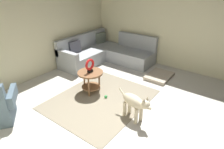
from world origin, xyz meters
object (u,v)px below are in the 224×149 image
sectional_couch (105,53)px  dog_bed_mat (159,76)px  side_table (90,77)px  torus_sculpture (90,65)px  dog_toy_ball (106,97)px  dog (135,103)px

sectional_couch → dog_bed_mat: bearing=-90.2°
side_table → sectional_couch: bearing=28.2°
side_table → dog_bed_mat: 2.03m
sectional_couch → torus_sculpture: 1.99m
side_table → dog_toy_ball: side_table is taller
sectional_couch → dog_bed_mat: sectional_couch is taller
dog_toy_ball → dog_bed_mat: bearing=-18.0°
sectional_couch → dog: 3.03m
sectional_couch → dog_toy_ball: (-1.72, -1.38, -0.25)m
dog_bed_mat → dog: 2.03m
sectional_couch → torus_sculpture: size_ratio=6.90×
sectional_couch → dog_toy_ball: size_ratio=30.79×
side_table → dog: size_ratio=0.72×
sectional_couch → dog: (-1.98, -2.29, 0.09)m
sectional_couch → torus_sculpture: sectional_couch is taller
dog → torus_sculpture: bearing=-87.5°
sectional_couch → side_table: bearing=-151.8°
dog → sectional_couch: bearing=-117.5°
sectional_couch → dog_bed_mat: 1.96m
dog → dog_bed_mat: bearing=-156.7°
torus_sculpture → dog_bed_mat: bearing=-30.9°
dog → dog_toy_ball: size_ratio=11.45×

